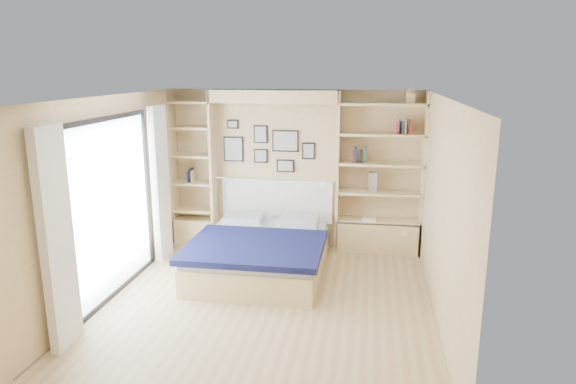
# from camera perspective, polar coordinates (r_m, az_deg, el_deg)

# --- Properties ---
(ground) EXTENTS (4.50, 4.50, 0.00)m
(ground) POSITION_cam_1_polar(r_m,az_deg,el_deg) (6.49, -2.24, -12.14)
(ground) COLOR tan
(ground) RESTS_ON ground
(room_shell) EXTENTS (4.50, 4.50, 4.50)m
(room_shell) POSITION_cam_1_polar(r_m,az_deg,el_deg) (7.62, -2.91, 0.36)
(room_shell) COLOR tan
(room_shell) RESTS_ON ground
(bed) EXTENTS (1.81, 2.39, 1.07)m
(bed) POSITION_cam_1_polar(r_m,az_deg,el_deg) (7.32, -3.00, -6.68)
(bed) COLOR #DFC287
(bed) RESTS_ON ground
(photo_gallery) EXTENTS (1.48, 0.02, 0.82)m
(photo_gallery) POSITION_cam_1_polar(r_m,az_deg,el_deg) (8.21, -2.38, 5.07)
(photo_gallery) COLOR black
(photo_gallery) RESTS_ON ground
(reading_lamps) EXTENTS (1.92, 0.12, 0.15)m
(reading_lamps) POSITION_cam_1_polar(r_m,az_deg,el_deg) (8.06, -1.60, 1.27)
(reading_lamps) COLOR silver
(reading_lamps) RESTS_ON ground
(shelf_decor) EXTENTS (3.56, 0.23, 2.03)m
(shelf_decor) POSITION_cam_1_polar(r_m,az_deg,el_deg) (7.88, 8.59, 5.28)
(shelf_decor) COLOR #A51E1E
(shelf_decor) RESTS_ON ground
(deck) EXTENTS (3.20, 4.00, 0.05)m
(deck) POSITION_cam_1_polar(r_m,az_deg,el_deg) (7.97, -28.85, -8.88)
(deck) COLOR #776858
(deck) RESTS_ON ground
(deck_chair) EXTENTS (0.68, 0.95, 0.87)m
(deck_chair) POSITION_cam_1_polar(r_m,az_deg,el_deg) (8.15, -23.67, -4.74)
(deck_chair) COLOR tan
(deck_chair) RESTS_ON ground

